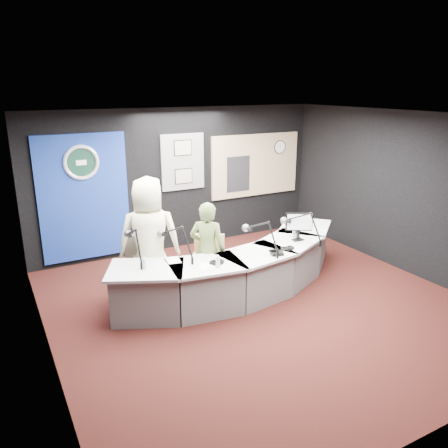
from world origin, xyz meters
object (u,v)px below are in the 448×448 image
armchair_right (208,266)px  broadcast_desk (240,270)px  person_woman (208,250)px  armchair_left (151,271)px  person_man (150,239)px

armchair_right → broadcast_desk: bearing=21.2°
broadcast_desk → person_woman: 0.66m
broadcast_desk → person_woman: (-0.51, 0.11, 0.39)m
broadcast_desk → armchair_right: 0.54m
armchair_left → armchair_right: size_ratio=0.85×
armchair_right → person_man: person_man is taller
broadcast_desk → armchair_left: size_ratio=5.30×
broadcast_desk → armchair_left: 1.40m
armchair_left → person_woman: bearing=-14.6°
broadcast_desk → person_woman: person_woman is taller
broadcast_desk → person_woman: size_ratio=2.93×
person_woman → armchair_right: bearing=-0.0°
broadcast_desk → armchair_left: bearing=158.6°
armchair_left → person_man: person_man is taller
armchair_left → person_man: (0.00, 0.00, 0.54)m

